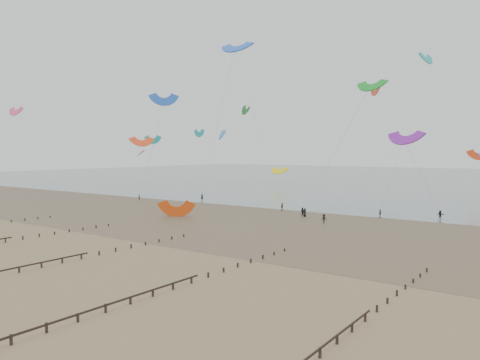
% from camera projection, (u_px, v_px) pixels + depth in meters
% --- Properties ---
extents(ground, '(500.00, 500.00, 0.00)m').
position_uv_depth(ground, '(103.00, 247.00, 64.84)').
color(ground, brown).
rests_on(ground, ground).
extents(sea_and_shore, '(500.00, 665.00, 0.03)m').
position_uv_depth(sea_and_shore, '(229.00, 216.00, 95.09)').
color(sea_and_shore, '#475654').
rests_on(sea_and_shore, ground).
extents(kitesurfer_lead, '(0.69, 0.59, 1.59)m').
position_uv_depth(kitesurfer_lead, '(139.00, 197.00, 126.24)').
color(kitesurfer_lead, black).
rests_on(kitesurfer_lead, ground).
extents(kitesurfers, '(89.82, 19.45, 1.86)m').
position_uv_depth(kitesurfers, '(364.00, 214.00, 91.76)').
color(kitesurfers, black).
rests_on(kitesurfers, ground).
extents(grounded_kite, '(8.12, 7.59, 3.56)m').
position_uv_depth(grounded_kite, '(176.00, 216.00, 94.98)').
color(grounded_kite, '#EB490E').
rests_on(grounded_kite, ground).
extents(kites_airborne, '(250.11, 115.21, 39.31)m').
position_uv_depth(kites_airborne, '(313.00, 131.00, 151.85)').
color(kites_airborne, yellow).
rests_on(kites_airborne, ground).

